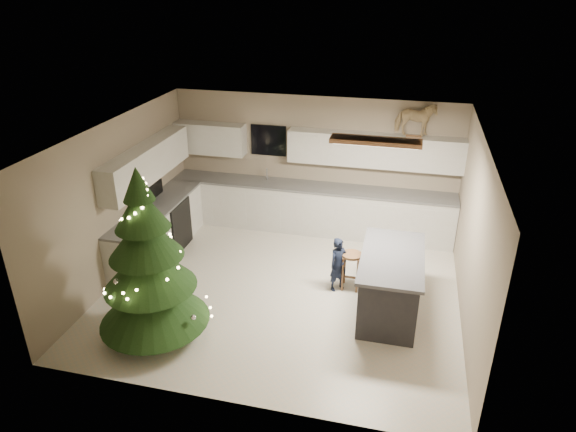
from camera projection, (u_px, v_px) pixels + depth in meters
The scene contains 8 objects.
ground_plane at pixel (283, 289), 8.31m from camera, with size 5.50×5.50×0.00m, color beige.
room_shell at pixel (284, 189), 7.56m from camera, with size 5.52×5.02×2.61m.
cabinetry at pixel (257, 201), 9.62m from camera, with size 5.50×3.20×2.00m.
island at pixel (390, 284), 7.58m from camera, with size 0.90×1.70×0.95m.
bar_stool at pixel (351, 262), 8.15m from camera, with size 0.33×0.33×0.63m.
christmas_tree at pixel (149, 271), 6.86m from camera, with size 1.57×1.51×2.50m.
toddler at pixel (338, 264), 8.13m from camera, with size 0.33×0.22×0.91m, color black.
rocking_horse at pixel (415, 119), 8.97m from camera, with size 0.72×0.37×0.61m.
Camera 1 is at (1.73, -6.79, 4.63)m, focal length 32.00 mm.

